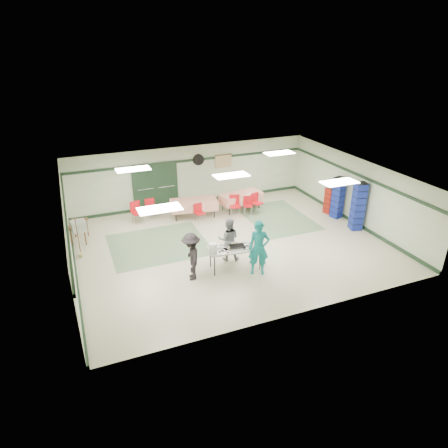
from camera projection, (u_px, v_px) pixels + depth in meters
name	position (u px, v px, depth m)	size (l,w,h in m)	color
floor	(231.00, 244.00, 14.85)	(11.00, 11.00, 0.00)	beige
ceiling	(231.00, 175.00, 13.71)	(11.00, 11.00, 0.00)	silver
wall_back	(192.00, 175.00, 18.06)	(11.00, 11.00, 0.00)	beige
wall_front	(298.00, 273.00, 10.49)	(11.00, 11.00, 0.00)	beige
wall_left	(68.00, 237.00, 12.40)	(9.00, 9.00, 0.00)	beige
wall_right	(356.00, 191.00, 16.16)	(9.00, 9.00, 0.00)	beige
trim_back	(192.00, 160.00, 17.74)	(11.00, 0.06, 0.10)	#1B3320
baseboard_back	(193.00, 202.00, 18.58)	(11.00, 0.06, 0.12)	#1B3320
trim_left	(66.00, 216.00, 12.12)	(9.00, 0.06, 0.10)	#1B3320
baseboard_left	(76.00, 272.00, 12.95)	(9.00, 0.06, 0.12)	#1B3320
trim_right	(358.00, 175.00, 15.85)	(9.00, 0.06, 0.10)	#1B3320
baseboard_right	(351.00, 220.00, 16.69)	(9.00, 0.06, 0.12)	#1B3320
green_patch_a	(158.00, 244.00, 14.83)	(3.50, 3.00, 0.01)	gray
green_patch_b	(277.00, 218.00, 17.06)	(2.50, 3.50, 0.01)	gray
double_door_left	(145.00, 188.00, 17.39)	(0.90, 0.06, 2.10)	gray
double_door_right	(166.00, 185.00, 17.71)	(0.90, 0.06, 2.10)	gray
door_frame	(156.00, 187.00, 17.53)	(2.00, 0.03, 2.15)	#1B3320
wall_fan	(199.00, 160.00, 17.82)	(0.50, 0.50, 0.10)	black
scroll_banner	(223.00, 161.00, 18.31)	(0.80, 0.02, 0.60)	tan
serving_table	(235.00, 249.00, 13.01)	(1.86, 0.94, 0.76)	#A6A6A1
sheet_tray_right	(251.00, 246.00, 13.10)	(0.62, 0.47, 0.02)	silver
sheet_tray_mid	(232.00, 247.00, 13.01)	(0.62, 0.47, 0.02)	silver
sheet_tray_left	(222.00, 252.00, 12.72)	(0.58, 0.44, 0.02)	silver
baking_pan	(237.00, 247.00, 12.99)	(0.50, 0.31, 0.08)	black
foam_box_stack	(213.00, 248.00, 12.67)	(0.23, 0.21, 0.31)	white
volunteer_teal	(259.00, 248.00, 12.65)	(0.67, 0.44, 1.83)	#137E83
volunteer_grey	(229.00, 239.00, 13.55)	(0.74, 0.58, 1.52)	gray
volunteer_dark	(191.00, 257.00, 12.42)	(1.02, 0.58, 1.57)	black
dining_table_a	(241.00, 197.00, 17.69)	(1.96, 1.10, 0.77)	red
dining_table_b	(194.00, 204.00, 16.94)	(2.07, 1.17, 0.77)	red
chair_a	(248.00, 203.00, 17.26)	(0.47, 0.47, 0.80)	red
chair_b	(235.00, 203.00, 17.03)	(0.52, 0.52, 0.93)	red
chair_c	(256.00, 201.00, 17.38)	(0.52, 0.52, 0.89)	red
chair_d	(199.00, 211.00, 16.50)	(0.43, 0.43, 0.80)	red
chair_loose_a	(151.00, 207.00, 16.76)	(0.43, 0.43, 0.88)	red
chair_loose_b	(136.00, 210.00, 16.37)	(0.52, 0.52, 0.92)	red
crate_stack_blue_a	(358.00, 206.00, 15.65)	(0.43, 0.43, 1.95)	navy
crate_stack_red	(330.00, 200.00, 17.31)	(0.36, 0.36, 1.17)	maroon
crate_stack_blue_b	(338.00, 198.00, 16.74)	(0.39, 0.39, 1.78)	navy
printer_table	(78.00, 225.00, 14.85)	(0.76, 1.02, 0.74)	brown
office_printer	(79.00, 226.00, 14.09)	(0.49, 0.43, 0.39)	#A5A6A1
broom	(78.00, 236.00, 13.75)	(0.03, 0.03, 1.48)	brown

